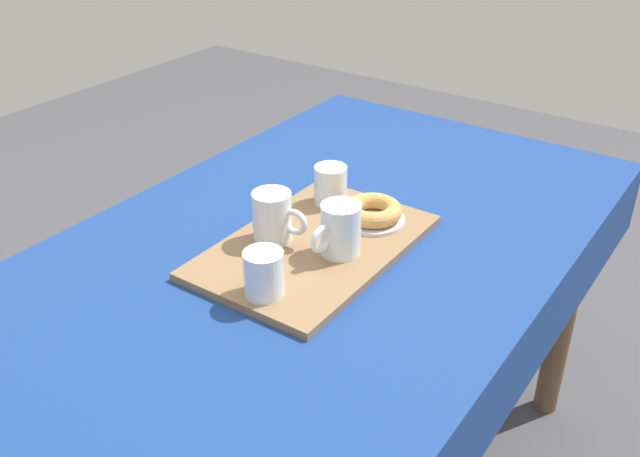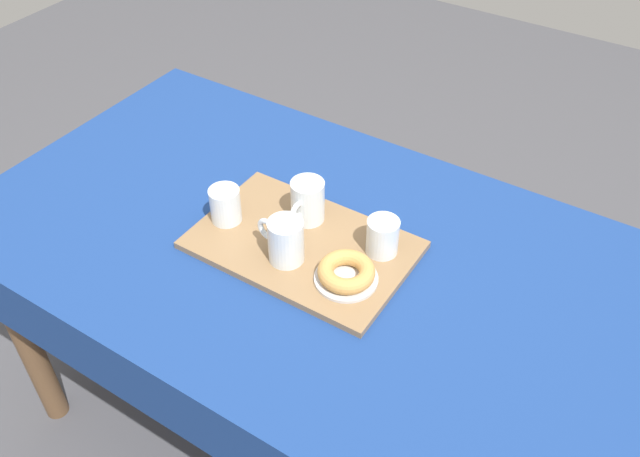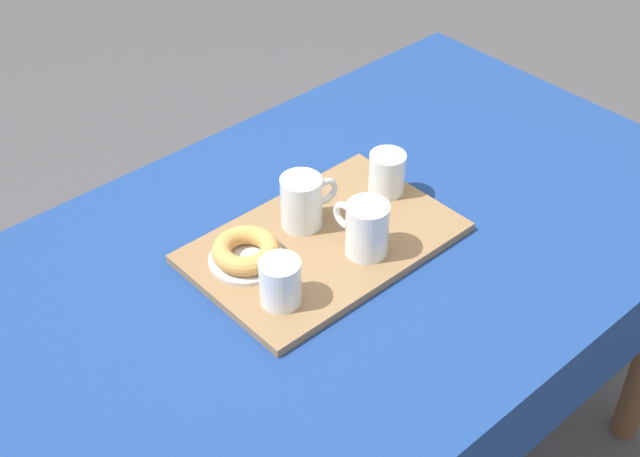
% 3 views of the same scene
% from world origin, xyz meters
% --- Properties ---
extents(ground_plane, '(6.00, 6.00, 0.00)m').
position_xyz_m(ground_plane, '(0.00, 0.00, 0.00)').
color(ground_plane, '#47474C').
extents(dining_table, '(1.54, 0.88, 0.75)m').
position_xyz_m(dining_table, '(0.00, 0.00, 0.66)').
color(dining_table, navy).
rests_on(dining_table, ground).
extents(serving_tray, '(0.46, 0.30, 0.02)m').
position_xyz_m(serving_tray, '(0.00, 0.02, 0.76)').
color(serving_tray, olive).
rests_on(serving_tray, dining_table).
extents(tea_mug_left, '(0.07, 0.11, 0.10)m').
position_xyz_m(tea_mug_left, '(0.03, -0.05, 0.81)').
color(tea_mug_left, white).
rests_on(tea_mug_left, serving_tray).
extents(tea_mug_right, '(0.11, 0.07, 0.10)m').
position_xyz_m(tea_mug_right, '(0.00, 0.08, 0.81)').
color(tea_mug_right, white).
rests_on(tea_mug_right, serving_tray).
extents(water_glass_near, '(0.07, 0.07, 0.08)m').
position_xyz_m(water_glass_near, '(-0.16, -0.05, 0.80)').
color(water_glass_near, white).
rests_on(water_glass_near, serving_tray).
extents(water_glass_far, '(0.07, 0.07, 0.08)m').
position_xyz_m(water_glass_far, '(0.18, 0.04, 0.80)').
color(water_glass_far, white).
rests_on(water_glass_far, serving_tray).
extents(donut_plate_left, '(0.13, 0.13, 0.01)m').
position_xyz_m(donut_plate_left, '(-0.14, 0.06, 0.77)').
color(donut_plate_left, silver).
rests_on(donut_plate_left, serving_tray).
extents(sugar_donut_left, '(0.12, 0.12, 0.03)m').
position_xyz_m(sugar_donut_left, '(-0.14, 0.06, 0.79)').
color(sugar_donut_left, tan).
rests_on(sugar_donut_left, donut_plate_left).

